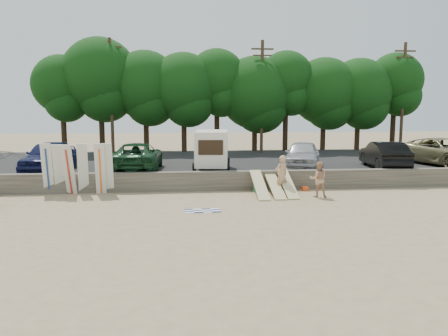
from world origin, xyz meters
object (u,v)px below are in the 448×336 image
at_px(car_3, 384,155).
at_px(beachgoer_a, 282,175).
at_px(box_trailer, 212,148).
at_px(cooler, 258,189).
at_px(car_4, 443,152).
at_px(car_2, 302,155).
at_px(car_0, 50,156).
at_px(car_1, 137,157).
at_px(beachgoer_b, 318,179).

relative_size(car_3, beachgoer_a, 2.51).
height_order(box_trailer, cooler, box_trailer).
xyz_separation_m(box_trailer, car_4, (14.76, 0.97, -0.43)).
bearing_deg(car_4, car_2, 171.19).
xyz_separation_m(box_trailer, beachgoer_a, (3.19, -3.98, -1.00)).
bearing_deg(beachgoer_a, car_0, -47.47).
height_order(car_1, cooler, car_1).
bearing_deg(box_trailer, car_2, 7.99).
xyz_separation_m(car_0, beachgoer_a, (12.38, -4.32, -0.60)).
distance_m(car_2, cooler, 4.89).
bearing_deg(car_0, cooler, -14.47).
xyz_separation_m(car_1, car_4, (19.07, 0.67, 0.05)).
distance_m(car_2, beachgoer_b, 5.08).
bearing_deg(car_2, car_1, -161.33).
bearing_deg(box_trailer, car_4, 10.13).
distance_m(box_trailer, car_4, 14.80).
relative_size(box_trailer, car_0, 0.73).
bearing_deg(car_4, car_3, -179.20).
bearing_deg(beachgoer_b, beachgoer_a, -21.22).
bearing_deg(beachgoer_a, car_2, -146.34).
relative_size(car_0, car_2, 1.07).
height_order(car_1, car_3, car_3).
bearing_deg(box_trailer, car_0, -175.76).
bearing_deg(car_2, car_4, 24.50).
relative_size(box_trailer, beachgoer_b, 2.18).
bearing_deg(cooler, box_trailer, 101.17).
height_order(car_2, cooler, car_2).
distance_m(beachgoer_b, cooler, 3.19).
bearing_deg(beachgoer_a, cooler, -63.49).
bearing_deg(car_1, car_2, 179.99).
relative_size(box_trailer, beachgoer_a, 1.93).
distance_m(car_1, car_2, 9.70).
xyz_separation_m(car_4, beachgoer_b, (-9.98, -5.82, -0.69)).
bearing_deg(car_0, car_3, 1.46).
relative_size(car_3, cooler, 12.83).
xyz_separation_m(car_3, beachgoer_b, (-5.51, -4.66, -0.64)).
relative_size(car_1, car_2, 1.20).
bearing_deg(car_3, beachgoer_a, 35.64).
distance_m(car_3, cooler, 8.81).
height_order(box_trailer, car_2, box_trailer).
bearing_deg(beachgoer_b, car_2, -89.39).
height_order(car_1, car_2, car_2).
relative_size(car_1, car_4, 0.94).
relative_size(car_0, car_3, 1.05).
height_order(box_trailer, car_1, box_trailer).
xyz_separation_m(car_3, car_4, (4.47, 1.16, 0.04)).
distance_m(car_0, car_4, 23.96).
distance_m(box_trailer, beachgoer_b, 6.90).
distance_m(car_3, car_4, 4.62).
xyz_separation_m(car_0, car_1, (4.88, -0.05, -0.08)).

